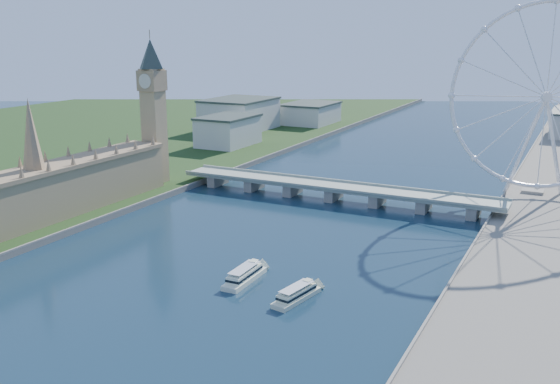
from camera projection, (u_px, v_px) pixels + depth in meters
The scene contains 7 objects.
parliament_range at pixel (37, 195), 350.98m from camera, with size 24.00×200.00×70.00m.
big_ben at pixel (152, 93), 432.52m from camera, with size 20.02×20.02×110.00m.
westminster_bridge at pixel (334, 190), 410.90m from camera, with size 220.00×22.00×9.50m.
london_eye at pixel (546, 98), 391.34m from camera, with size 113.60×39.12×124.30m.
city_skyline at pixel (469, 126), 616.47m from camera, with size 505.00×280.00×32.00m.
tour_boat_near at pixel (245, 281), 277.06m from camera, with size 8.09×31.56×6.99m, color silver, non-canonical shape.
tour_boat_far at pixel (296, 300), 257.54m from camera, with size 7.51×29.40×6.49m, color beige, non-canonical shape.
Camera 1 is at (146.75, -72.07, 107.31)m, focal length 40.00 mm.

